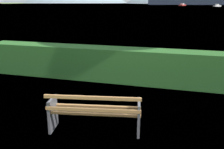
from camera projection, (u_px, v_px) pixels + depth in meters
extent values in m
plane|color=#567A38|center=(95.00, 130.00, 5.32)|extent=(1400.00, 1400.00, 0.00)
plane|color=#6B8EA3|center=(189.00, 4.00, 289.07)|extent=(620.00, 620.00, 0.00)
cube|color=#A0703F|center=(93.00, 114.00, 5.01)|extent=(1.83, 0.41, 0.04)
cube|color=#A0703F|center=(95.00, 110.00, 5.20)|extent=(1.83, 0.41, 0.04)
cube|color=#A0703F|center=(97.00, 106.00, 5.38)|extent=(1.83, 0.41, 0.04)
cube|color=#A0703F|center=(93.00, 110.00, 4.91)|extent=(1.83, 0.39, 0.06)
cube|color=#A0703F|center=(92.00, 98.00, 4.79)|extent=(1.83, 0.39, 0.06)
cube|color=#4C4C51|center=(53.00, 114.00, 5.29)|extent=(0.15, 0.51, 0.68)
cube|color=#4C4C51|center=(139.00, 117.00, 5.12)|extent=(0.15, 0.51, 0.68)
cube|color=#285B23|center=(132.00, 66.00, 8.41)|extent=(10.58, 0.85, 1.10)
cube|color=#2D384C|center=(204.00, 1.00, 249.04)|extent=(108.08, 20.99, 7.91)
cube|color=#B2332D|center=(182.00, 5.00, 185.56)|extent=(5.18, 7.25, 0.82)
cube|color=beige|center=(182.00, 4.00, 185.33)|extent=(2.65, 2.97, 0.87)
cube|color=silver|center=(217.00, 6.00, 148.24)|extent=(4.76, 4.94, 0.73)
cube|color=beige|center=(217.00, 5.00, 148.04)|extent=(2.09, 2.13, 0.73)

